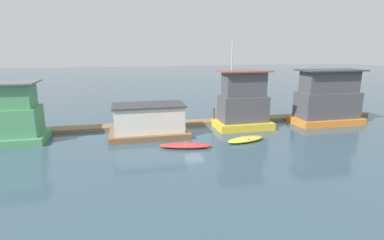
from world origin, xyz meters
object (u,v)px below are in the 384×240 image
houseboat_brown (149,121)px  dinghy_red (185,146)px  houseboat_green (7,116)px  houseboat_orange (328,100)px  mooring_post_far_left (38,127)px  houseboat_yellow (243,104)px  mooring_post_far_right (213,117)px  dinghy_yellow (245,139)px

houseboat_brown → dinghy_red: (2.43, -3.92, -1.13)m
houseboat_green → houseboat_orange: 29.26m
houseboat_orange → mooring_post_far_left: bearing=176.5°
houseboat_brown → houseboat_orange: size_ratio=1.00×
houseboat_yellow → mooring_post_far_left: 18.56m
houseboat_green → houseboat_brown: bearing=-3.5°
houseboat_green → houseboat_orange: size_ratio=1.03×
dinghy_red → mooring_post_far_right: 7.32m
houseboat_brown → dinghy_yellow: 8.41m
houseboat_yellow → mooring_post_far_left: houseboat_yellow is taller
houseboat_green → dinghy_red: size_ratio=1.67×
houseboat_green → mooring_post_far_right: 17.91m
houseboat_brown → mooring_post_far_left: 9.73m
houseboat_orange → dinghy_yellow: houseboat_orange is taller
houseboat_brown → dinghy_red: houseboat_brown is taller
dinghy_red → dinghy_yellow: size_ratio=1.17×
houseboat_brown → mooring_post_far_right: houseboat_brown is taller
dinghy_red → dinghy_yellow: dinghy_yellow is taller
houseboat_orange → mooring_post_far_left: size_ratio=4.22×
houseboat_green → dinghy_yellow: size_ratio=1.95×
houseboat_green → dinghy_yellow: 19.45m
dinghy_yellow → houseboat_yellow: bearing=71.4°
houseboat_brown → dinghy_yellow: (7.57, -3.48, -1.12)m
dinghy_red → mooring_post_far_right: (4.06, 6.05, 0.71)m
houseboat_brown → houseboat_yellow: houseboat_yellow is taller
houseboat_orange → houseboat_brown: bearing=-178.5°
houseboat_brown → houseboat_orange: bearing=1.5°
houseboat_orange → dinghy_yellow: size_ratio=1.89×
mooring_post_far_right → dinghy_yellow: bearing=-79.0°
houseboat_green → houseboat_brown: (11.32, -0.69, -0.86)m
houseboat_yellow → houseboat_orange: size_ratio=1.21×
houseboat_yellow → dinghy_yellow: houseboat_yellow is taller
mooring_post_far_right → mooring_post_far_left: 15.97m
dinghy_yellow → houseboat_orange: bearing=20.8°
houseboat_orange → mooring_post_far_left: (-27.42, 1.65, -1.61)m
dinghy_red → mooring_post_far_right: size_ratio=2.36×
houseboat_brown → houseboat_orange: (17.94, 0.47, 1.11)m
dinghy_yellow → mooring_post_far_left: 17.96m
houseboat_green → mooring_post_far_right: size_ratio=3.93×
houseboat_yellow → dinghy_yellow: size_ratio=2.28×
houseboat_green → mooring_post_far_left: (1.84, 1.43, -1.37)m
houseboat_brown → dinghy_yellow: size_ratio=1.90×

